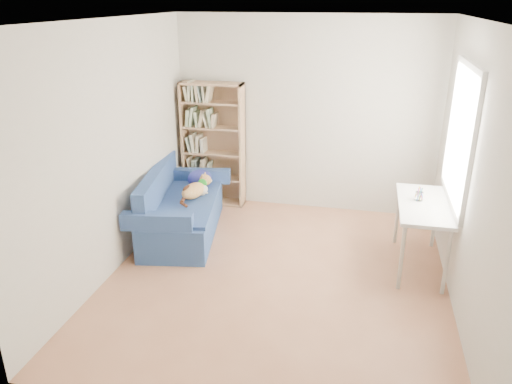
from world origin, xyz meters
TOP-DOWN VIEW (x-y plane):
  - ground at (0.00, 0.00)m, footprint 4.00×4.00m
  - room_shell at (0.10, 0.03)m, footprint 3.54×4.04m
  - sofa at (-1.37, 0.80)m, footprint 1.06×1.79m
  - bookshelf at (-1.25, 1.85)m, footprint 0.86×0.27m
  - desk at (1.47, 0.57)m, footprint 0.53×1.15m
  - pen_cup at (1.41, 0.65)m, footprint 0.08×0.08m

SIDE VIEW (x-z plane):
  - ground at x=0.00m, z-range 0.00..0.00m
  - sofa at x=-1.37m, z-range -0.10..0.72m
  - desk at x=1.47m, z-range 0.30..1.05m
  - bookshelf at x=-1.25m, z-range -0.07..1.66m
  - pen_cup at x=1.41m, z-range 0.73..0.89m
  - room_shell at x=0.10m, z-range 0.33..2.95m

